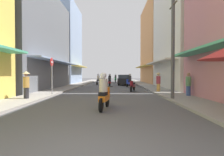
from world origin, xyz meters
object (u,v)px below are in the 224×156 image
at_px(motorbike_white, 110,79).
at_px(motorbike_maroon, 133,86).
at_px(motorbike_silver, 99,80).
at_px(pedestrian_far, 158,81).
at_px(motorbike_orange, 104,93).
at_px(motorbike_red, 110,81).
at_px(pedestrian_foreground, 188,85).
at_px(parked_car, 124,80).
at_px(motorbike_blue, 129,81).
at_px(motorbike_green, 115,79).
at_px(utility_pole, 173,47).
at_px(pedestrian_crossing, 26,84).
at_px(street_sign_no_entry, 52,71).

height_order(motorbike_white, motorbike_maroon, motorbike_white).
distance_m(motorbike_silver, pedestrian_far, 12.12).
xyz_separation_m(motorbike_silver, motorbike_orange, (1.82, -17.72, 0.00)).
height_order(motorbike_red, pedestrian_foreground, pedestrian_foreground).
bearing_deg(parked_car, motorbike_blue, -85.52).
distance_m(motorbike_green, utility_pole, 23.43).
height_order(motorbike_maroon, utility_pole, utility_pole).
relative_size(motorbike_white, motorbike_maroon, 1.03).
relative_size(motorbike_green, pedestrian_far, 1.08).
height_order(motorbike_white, utility_pole, utility_pole).
height_order(motorbike_silver, motorbike_orange, same).
bearing_deg(pedestrian_crossing, parked_car, 67.29).
distance_m(motorbike_green, motorbike_orange, 25.87).
bearing_deg(pedestrian_foreground, motorbike_maroon, 127.50).
xyz_separation_m(parked_car, street_sign_no_entry, (-5.66, -13.01, 0.98)).
relative_size(motorbike_maroon, parked_car, 0.42).
bearing_deg(utility_pole, motorbike_red, 108.30).
relative_size(motorbike_white, motorbike_silver, 1.02).
distance_m(motorbike_green, street_sign_no_entry, 21.55).
bearing_deg(motorbike_red, motorbike_green, 86.04).
bearing_deg(pedestrian_crossing, motorbike_red, 70.20).
height_order(motorbike_blue, parked_car, motorbike_blue).
height_order(motorbike_red, parked_car, motorbike_red).
distance_m(pedestrian_far, street_sign_no_entry, 8.25).
xyz_separation_m(motorbike_blue, street_sign_no_entry, (-6.02, -8.41, 1.01)).
relative_size(motorbike_silver, pedestrian_foreground, 1.10).
bearing_deg(motorbike_silver, motorbike_blue, -48.90).
bearing_deg(pedestrian_far, motorbike_maroon, 146.35).
bearing_deg(motorbike_green, parked_car, -81.52).
xyz_separation_m(motorbike_maroon, pedestrian_far, (1.97, -1.31, 0.44)).
xyz_separation_m(motorbike_orange, utility_pole, (3.77, 2.77, 2.39)).
height_order(motorbike_green, parked_car, motorbike_green).
bearing_deg(motorbike_red, pedestrian_far, -61.56).
distance_m(motorbike_red, pedestrian_foreground, 11.96).
bearing_deg(motorbike_silver, motorbike_white, 76.74).
height_order(pedestrian_crossing, street_sign_no_entry, street_sign_no_entry).
height_order(motorbike_maroon, street_sign_no_entry, street_sign_no_entry).
bearing_deg(motorbike_silver, street_sign_no_entry, -99.20).
height_order(motorbike_silver, parked_car, motorbike_silver).
distance_m(motorbike_orange, parked_car, 17.90).
xyz_separation_m(motorbike_silver, motorbike_red, (1.61, -2.89, 0.00)).
distance_m(motorbike_silver, pedestrian_crossing, 15.40).
relative_size(motorbike_white, motorbike_green, 1.00).
bearing_deg(pedestrian_foreground, parked_car, 104.38).
bearing_deg(street_sign_no_entry, utility_pole, -14.81).
bearing_deg(parked_car, motorbike_silver, -178.50).
height_order(motorbike_silver, motorbike_blue, same).
height_order(motorbike_maroon, pedestrian_foreground, pedestrian_foreground).
bearing_deg(parked_car, pedestrian_foreground, -75.62).
xyz_separation_m(motorbike_white, motorbike_green, (0.97, 2.17, 0.00)).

